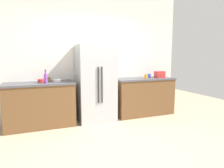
{
  "coord_description": "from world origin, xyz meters",
  "views": [
    {
      "loc": [
        -1.29,
        -2.81,
        1.44
      ],
      "look_at": [
        0.0,
        0.44,
        0.96
      ],
      "focal_mm": 31.89,
      "sensor_mm": 36.0,
      "label": 1
    }
  ],
  "objects_px": {
    "cup_b": "(49,79)",
    "toaster": "(160,74)",
    "refrigerator": "(96,83)",
    "cup_a": "(146,76)",
    "cup_c": "(149,76)",
    "bowl_a": "(57,81)",
    "bottle_a": "(46,78)",
    "bowl_b": "(41,81)"
  },
  "relations": [
    {
      "from": "cup_c",
      "to": "bowl_a",
      "type": "height_order",
      "value": "cup_c"
    },
    {
      "from": "toaster",
      "to": "refrigerator",
      "type": "bearing_deg",
      "value": 177.69
    },
    {
      "from": "cup_a",
      "to": "bowl_b",
      "type": "relative_size",
      "value": 0.76
    },
    {
      "from": "bowl_a",
      "to": "bowl_b",
      "type": "xyz_separation_m",
      "value": [
        -0.32,
        0.02,
        0.01
      ]
    },
    {
      "from": "toaster",
      "to": "bowl_b",
      "type": "height_order",
      "value": "toaster"
    },
    {
      "from": "refrigerator",
      "to": "bottle_a",
      "type": "bearing_deg",
      "value": -173.29
    },
    {
      "from": "cup_c",
      "to": "bowl_a",
      "type": "distance_m",
      "value": 2.25
    },
    {
      "from": "cup_c",
      "to": "bowl_b",
      "type": "relative_size",
      "value": 0.7
    },
    {
      "from": "refrigerator",
      "to": "cup_b",
      "type": "relative_size",
      "value": 18.71
    },
    {
      "from": "refrigerator",
      "to": "cup_a",
      "type": "distance_m",
      "value": 1.24
    },
    {
      "from": "toaster",
      "to": "bottle_a",
      "type": "relative_size",
      "value": 0.85
    },
    {
      "from": "cup_b",
      "to": "toaster",
      "type": "bearing_deg",
      "value": -4.3
    },
    {
      "from": "bottle_a",
      "to": "cup_c",
      "type": "xyz_separation_m",
      "value": [
        2.49,
        0.14,
        -0.06
      ]
    },
    {
      "from": "cup_c",
      "to": "bowl_b",
      "type": "distance_m",
      "value": 2.57
    },
    {
      "from": "refrigerator",
      "to": "toaster",
      "type": "height_order",
      "value": "refrigerator"
    },
    {
      "from": "toaster",
      "to": "cup_a",
      "type": "bearing_deg",
      "value": -171.86
    },
    {
      "from": "bowl_b",
      "to": "bottle_a",
      "type": "bearing_deg",
      "value": -64.63
    },
    {
      "from": "cup_b",
      "to": "bowl_a",
      "type": "relative_size",
      "value": 0.54
    },
    {
      "from": "toaster",
      "to": "cup_b",
      "type": "distance_m",
      "value": 2.68
    },
    {
      "from": "cup_b",
      "to": "bowl_b",
      "type": "height_order",
      "value": "cup_b"
    },
    {
      "from": "toaster",
      "to": "cup_a",
      "type": "distance_m",
      "value": 0.45
    },
    {
      "from": "bowl_a",
      "to": "cup_a",
      "type": "bearing_deg",
      "value": -4.36
    },
    {
      "from": "refrigerator",
      "to": "cup_a",
      "type": "xyz_separation_m",
      "value": [
        1.23,
        -0.13,
        0.12
      ]
    },
    {
      "from": "toaster",
      "to": "cup_a",
      "type": "xyz_separation_m",
      "value": [
        -0.44,
        -0.06,
        -0.03
      ]
    },
    {
      "from": "bottle_a",
      "to": "bowl_b",
      "type": "bearing_deg",
      "value": 115.37
    },
    {
      "from": "cup_c",
      "to": "bowl_b",
      "type": "xyz_separation_m",
      "value": [
        -2.57,
        0.03,
        -0.02
      ]
    },
    {
      "from": "bottle_a",
      "to": "cup_a",
      "type": "bearing_deg",
      "value": -0.11
    },
    {
      "from": "refrigerator",
      "to": "cup_a",
      "type": "height_order",
      "value": "refrigerator"
    },
    {
      "from": "toaster",
      "to": "bowl_b",
      "type": "xyz_separation_m",
      "value": [
        -2.82,
        0.12,
        -0.05
      ]
    },
    {
      "from": "toaster",
      "to": "cup_b",
      "type": "relative_size",
      "value": 2.52
    },
    {
      "from": "cup_b",
      "to": "cup_c",
      "type": "xyz_separation_m",
      "value": [
        2.42,
        -0.12,
        0.0
      ]
    },
    {
      "from": "cup_a",
      "to": "bottle_a",
      "type": "bearing_deg",
      "value": 179.89
    },
    {
      "from": "cup_b",
      "to": "bowl_a",
      "type": "xyz_separation_m",
      "value": [
        0.17,
        -0.11,
        -0.02
      ]
    },
    {
      "from": "toaster",
      "to": "bowl_a",
      "type": "bearing_deg",
      "value": 177.85
    },
    {
      "from": "refrigerator",
      "to": "bowl_b",
      "type": "relative_size",
      "value": 12.05
    },
    {
      "from": "bowl_a",
      "to": "cup_b",
      "type": "bearing_deg",
      "value": 147.16
    },
    {
      "from": "cup_c",
      "to": "bowl_a",
      "type": "bearing_deg",
      "value": 179.79
    },
    {
      "from": "cup_b",
      "to": "bowl_b",
      "type": "distance_m",
      "value": 0.18
    },
    {
      "from": "cup_a",
      "to": "bowl_a",
      "type": "bearing_deg",
      "value": 175.64
    },
    {
      "from": "toaster",
      "to": "cup_c",
      "type": "height_order",
      "value": "toaster"
    },
    {
      "from": "cup_a",
      "to": "cup_c",
      "type": "relative_size",
      "value": 1.08
    },
    {
      "from": "refrigerator",
      "to": "bottle_a",
      "type": "distance_m",
      "value": 1.09
    }
  ]
}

